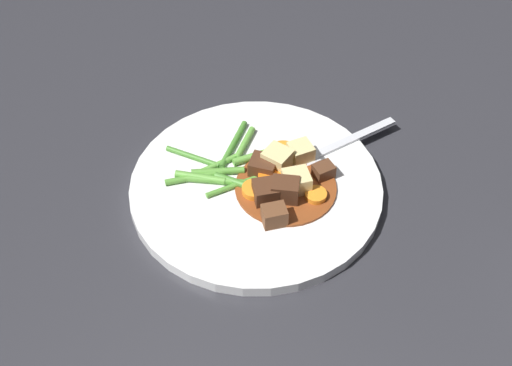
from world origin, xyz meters
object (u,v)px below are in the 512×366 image
at_px(carrot_slice_2, 284,154).
at_px(potato_chunk_2, 277,160).
at_px(meat_chunk_0, 267,168).
at_px(fork, 331,148).
at_px(potato_chunk_1, 296,182).
at_px(meat_chunk_1, 285,191).
at_px(potato_chunk_0, 301,152).
at_px(meat_chunk_4, 323,172).
at_px(carrot_slice_1, 254,191).
at_px(meat_chunk_3, 265,193).
at_px(carrot_slice_3, 316,196).
at_px(dinner_plate, 256,187).
at_px(meat_chunk_2, 274,215).
at_px(carrot_slice_0, 273,179).

height_order(carrot_slice_2, potato_chunk_2, potato_chunk_2).
xyz_separation_m(meat_chunk_0, fork, (0.05, 0.07, -0.01)).
distance_m(potato_chunk_1, meat_chunk_1, 0.02).
relative_size(potato_chunk_0, meat_chunk_4, 1.15).
relative_size(carrot_slice_1, fork, 0.17).
height_order(carrot_slice_2, meat_chunk_3, meat_chunk_3).
relative_size(potato_chunk_0, fork, 0.16).
xyz_separation_m(carrot_slice_2, carrot_slice_3, (0.06, -0.04, 0.00)).
relative_size(dinner_plate, meat_chunk_1, 9.63).
bearing_deg(meat_chunk_3, meat_chunk_0, 114.94).
bearing_deg(meat_chunk_0, potato_chunk_2, 65.52).
distance_m(meat_chunk_0, meat_chunk_2, 0.07).
distance_m(dinner_plate, potato_chunk_2, 0.04).
xyz_separation_m(carrot_slice_2, meat_chunk_3, (0.01, -0.07, 0.01)).
distance_m(meat_chunk_2, fork, 0.13).
bearing_deg(potato_chunk_0, meat_chunk_2, -80.90).
xyz_separation_m(carrot_slice_3, meat_chunk_0, (-0.06, 0.01, 0.01)).
relative_size(potato_chunk_1, meat_chunk_1, 0.96).
height_order(carrot_slice_2, potato_chunk_1, potato_chunk_1).
distance_m(carrot_slice_2, meat_chunk_3, 0.07).
bearing_deg(carrot_slice_3, carrot_slice_2, 144.52).
bearing_deg(meat_chunk_2, meat_chunk_3, 133.72).
bearing_deg(meat_chunk_0, potato_chunk_0, 59.69).
bearing_deg(carrot_slice_3, meat_chunk_0, 172.70).
relative_size(carrot_slice_2, meat_chunk_4, 1.59).
bearing_deg(carrot_slice_0, potato_chunk_1, 6.81).
xyz_separation_m(dinner_plate, carrot_slice_1, (0.01, -0.02, 0.01)).
xyz_separation_m(meat_chunk_2, meat_chunk_3, (-0.02, 0.02, 0.00)).
bearing_deg(potato_chunk_0, potato_chunk_1, -70.37).
xyz_separation_m(carrot_slice_1, potato_chunk_2, (0.01, 0.05, 0.01)).
relative_size(potato_chunk_1, meat_chunk_2, 1.12).
xyz_separation_m(meat_chunk_0, meat_chunk_4, (0.06, 0.03, -0.00)).
xyz_separation_m(dinner_plate, meat_chunk_2, (0.04, -0.04, 0.02)).
bearing_deg(meat_chunk_1, carrot_slice_3, 28.45).
distance_m(potato_chunk_2, fork, 0.07).
xyz_separation_m(potato_chunk_1, potato_chunk_2, (-0.03, 0.02, 0.00)).
distance_m(meat_chunk_3, meat_chunk_4, 0.07).
height_order(dinner_plate, meat_chunk_1, meat_chunk_1).
bearing_deg(potato_chunk_2, meat_chunk_0, -114.48).
relative_size(potato_chunk_2, meat_chunk_4, 1.30).
bearing_deg(meat_chunk_1, meat_chunk_4, 64.87).
relative_size(carrot_slice_0, carrot_slice_1, 1.21).
bearing_deg(fork, potato_chunk_1, -96.21).
xyz_separation_m(meat_chunk_3, meat_chunk_4, (0.04, 0.06, -0.00)).
xyz_separation_m(carrot_slice_3, meat_chunk_2, (-0.03, -0.05, 0.01)).
bearing_deg(meat_chunk_2, carrot_slice_1, 145.84).
height_order(carrot_slice_0, meat_chunk_0, meat_chunk_0).
xyz_separation_m(carrot_slice_0, carrot_slice_1, (-0.01, -0.02, -0.00)).
bearing_deg(potato_chunk_2, meat_chunk_3, -78.41).
distance_m(carrot_slice_1, carrot_slice_3, 0.07).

